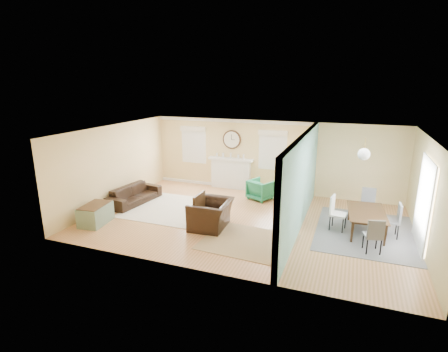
# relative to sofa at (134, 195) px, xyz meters

# --- Properties ---
(floor) EXTENTS (9.00, 9.00, 0.00)m
(floor) POSITION_rel_sofa_xyz_m (3.94, -0.17, -0.29)
(floor) COLOR #A8713E
(floor) RESTS_ON ground
(wall_back) EXTENTS (9.00, 0.02, 2.60)m
(wall_back) POSITION_rel_sofa_xyz_m (3.94, 2.83, 1.01)
(wall_back) COLOR #D6BE77
(wall_back) RESTS_ON ground
(wall_front) EXTENTS (9.00, 0.02, 2.60)m
(wall_front) POSITION_rel_sofa_xyz_m (3.94, -3.17, 1.01)
(wall_front) COLOR #D6BE77
(wall_front) RESTS_ON ground
(wall_left) EXTENTS (0.02, 6.00, 2.60)m
(wall_left) POSITION_rel_sofa_xyz_m (-0.56, -0.17, 1.01)
(wall_left) COLOR #D6BE77
(wall_left) RESTS_ON ground
(wall_right) EXTENTS (0.02, 6.00, 2.60)m
(wall_right) POSITION_rel_sofa_xyz_m (8.44, -0.17, 1.01)
(wall_right) COLOR #D6BE77
(wall_right) RESTS_ON ground
(ceiling) EXTENTS (9.00, 6.00, 0.02)m
(ceiling) POSITION_rel_sofa_xyz_m (3.94, -0.17, 2.31)
(ceiling) COLOR white
(ceiling) RESTS_ON wall_back
(partition) EXTENTS (0.17, 6.00, 2.60)m
(partition) POSITION_rel_sofa_xyz_m (5.46, 0.11, 1.07)
(partition) COLOR #D6BE77
(partition) RESTS_ON ground
(fireplace) EXTENTS (1.70, 0.30, 1.17)m
(fireplace) POSITION_rel_sofa_xyz_m (2.44, 2.71, 0.31)
(fireplace) COLOR white
(fireplace) RESTS_ON ground
(wall_clock) EXTENTS (0.70, 0.07, 0.70)m
(wall_clock) POSITION_rel_sofa_xyz_m (2.44, 2.80, 1.56)
(wall_clock) COLOR #442A15
(wall_clock) RESTS_ON wall_back
(window_left) EXTENTS (1.05, 0.13, 1.42)m
(window_left) POSITION_rel_sofa_xyz_m (0.89, 2.78, 1.37)
(window_left) COLOR white
(window_left) RESTS_ON wall_back
(window_right) EXTENTS (1.05, 0.13, 1.42)m
(window_right) POSITION_rel_sofa_xyz_m (3.99, 2.78, 1.37)
(window_right) COLOR white
(window_right) RESTS_ON wall_back
(french_doors) EXTENTS (0.06, 1.70, 2.20)m
(french_doors) POSITION_rel_sofa_xyz_m (8.40, -0.17, 0.81)
(french_doors) COLOR white
(french_doors) RESTS_ON ground
(pendant) EXTENTS (0.30, 0.30, 0.55)m
(pendant) POSITION_rel_sofa_xyz_m (6.94, -0.17, 1.91)
(pendant) COLOR gold
(pendant) RESTS_ON ceiling
(rug_cream) EXTENTS (2.99, 2.59, 0.02)m
(rug_cream) POSITION_rel_sofa_xyz_m (1.60, -0.06, -0.28)
(rug_cream) COLOR white
(rug_cream) RESTS_ON floor
(rug_jute) EXTENTS (2.37, 1.98, 0.01)m
(rug_jute) POSITION_rel_sofa_xyz_m (4.41, -1.48, -0.28)
(rug_jute) COLOR tan
(rug_jute) RESTS_ON floor
(rug_grey) EXTENTS (2.56, 3.20, 0.01)m
(rug_grey) POSITION_rel_sofa_xyz_m (7.21, 0.20, -0.28)
(rug_grey) COLOR slate
(rug_grey) RESTS_ON floor
(sofa) EXTENTS (1.00, 2.05, 0.58)m
(sofa) POSITION_rel_sofa_xyz_m (0.00, 0.00, 0.00)
(sofa) COLOR black
(sofa) RESTS_ON floor
(eames_chair) EXTENTS (1.11, 1.25, 0.77)m
(eames_chair) POSITION_rel_sofa_xyz_m (3.17, -0.96, 0.10)
(eames_chair) COLOR black
(eames_chair) RESTS_ON floor
(green_chair) EXTENTS (0.98, 0.99, 0.69)m
(green_chair) POSITION_rel_sofa_xyz_m (3.84, 1.85, 0.06)
(green_chair) COLOR #167842
(green_chair) RESTS_ON floor
(trunk) EXTENTS (0.74, 1.06, 0.57)m
(trunk) POSITION_rel_sofa_xyz_m (-0.01, -1.87, -0.01)
(trunk) COLOR gray
(trunk) RESTS_ON floor
(credenza) EXTENTS (0.49, 1.44, 0.80)m
(credenza) POSITION_rel_sofa_xyz_m (5.17, 1.62, 0.11)
(credenza) COLOR #8B6446
(credenza) RESTS_ON floor
(tv) EXTENTS (0.24, 1.08, 0.61)m
(tv) POSITION_rel_sofa_xyz_m (5.15, 1.62, 0.82)
(tv) COLOR black
(tv) RESTS_ON credenza
(garden_stool) EXTENTS (0.32, 0.32, 0.47)m
(garden_stool) POSITION_rel_sofa_xyz_m (5.11, 0.75, -0.06)
(garden_stool) COLOR white
(garden_stool) RESTS_ON floor
(potted_plant) EXTENTS (0.53, 0.52, 0.45)m
(potted_plant) POSITION_rel_sofa_xyz_m (5.11, 0.75, 0.40)
(potted_plant) COLOR #337F33
(potted_plant) RESTS_ON garden_stool
(dining_table) EXTENTS (1.06, 1.74, 0.59)m
(dining_table) POSITION_rel_sofa_xyz_m (7.21, 0.20, 0.01)
(dining_table) COLOR #442A15
(dining_table) RESTS_ON floor
(dining_chair_n) EXTENTS (0.40, 0.40, 0.89)m
(dining_chair_n) POSITION_rel_sofa_xyz_m (7.24, 1.29, 0.24)
(dining_chair_n) COLOR slate
(dining_chair_n) RESTS_ON floor
(dining_chair_s) EXTENTS (0.47, 0.47, 0.87)m
(dining_chair_s) POSITION_rel_sofa_xyz_m (7.31, -0.96, 0.22)
(dining_chair_s) COLOR slate
(dining_chair_s) RESTS_ON floor
(dining_chair_w) EXTENTS (0.48, 0.48, 0.95)m
(dining_chair_w) POSITION_rel_sofa_xyz_m (6.47, 0.10, 0.27)
(dining_chair_w) COLOR white
(dining_chair_w) RESTS_ON floor
(dining_chair_e) EXTENTS (0.42, 0.42, 0.92)m
(dining_chair_e) POSITION_rel_sofa_xyz_m (7.77, 0.13, 0.25)
(dining_chair_e) COLOR slate
(dining_chair_e) RESTS_ON floor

